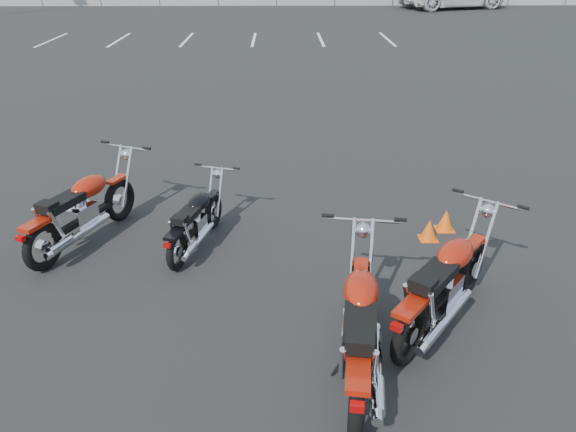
{
  "coord_description": "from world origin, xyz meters",
  "views": [
    {
      "loc": [
        0.09,
        -6.04,
        3.89
      ],
      "look_at": [
        0.2,
        0.6,
        0.65
      ],
      "focal_mm": 35.0,
      "sensor_mm": 36.0,
      "label": 1
    }
  ],
  "objects_px": {
    "motorcycle_front_red": "(83,210)",
    "motorcycle_rear_red": "(445,284)",
    "motorcycle_second_black": "(196,221)",
    "motorcycle_third_red": "(360,327)"
  },
  "relations": [
    {
      "from": "motorcycle_front_red",
      "to": "motorcycle_second_black",
      "type": "bearing_deg",
      "value": -5.48
    },
    {
      "from": "motorcycle_front_red",
      "to": "motorcycle_rear_red",
      "type": "relative_size",
      "value": 1.07
    },
    {
      "from": "motorcycle_front_red",
      "to": "motorcycle_rear_red",
      "type": "height_order",
      "value": "motorcycle_rear_red"
    },
    {
      "from": "motorcycle_front_red",
      "to": "motorcycle_second_black",
      "type": "distance_m",
      "value": 1.62
    },
    {
      "from": "motorcycle_second_black",
      "to": "motorcycle_rear_red",
      "type": "distance_m",
      "value": 3.5
    },
    {
      "from": "motorcycle_front_red",
      "to": "motorcycle_third_red",
      "type": "distance_m",
      "value": 4.49
    },
    {
      "from": "motorcycle_second_black",
      "to": "motorcycle_rear_red",
      "type": "relative_size",
      "value": 0.86
    },
    {
      "from": "motorcycle_third_red",
      "to": "motorcycle_rear_red",
      "type": "bearing_deg",
      "value": 36.31
    },
    {
      "from": "motorcycle_rear_red",
      "to": "motorcycle_front_red",
      "type": "bearing_deg",
      "value": 156.36
    },
    {
      "from": "motorcycle_third_red",
      "to": "motorcycle_rear_red",
      "type": "xyz_separation_m",
      "value": [
        1.04,
        0.76,
        -0.01
      ]
    }
  ]
}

